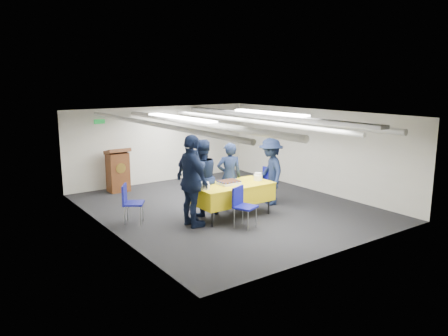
% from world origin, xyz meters
% --- Properties ---
extents(ground, '(7.00, 7.00, 0.00)m').
position_xyz_m(ground, '(0.00, 0.00, 0.00)').
color(ground, black).
rests_on(ground, ground).
extents(room_shell, '(6.00, 7.00, 2.30)m').
position_xyz_m(room_shell, '(0.09, 0.41, 1.81)').
color(room_shell, beige).
rests_on(room_shell, ground).
extents(serving_table, '(1.82, 0.93, 0.77)m').
position_xyz_m(serving_table, '(-0.34, -0.67, 0.56)').
color(serving_table, black).
rests_on(serving_table, ground).
extents(sheet_cake, '(0.48, 0.37, 0.09)m').
position_xyz_m(sheet_cake, '(-0.42, -0.64, 0.81)').
color(sheet_cake, white).
rests_on(sheet_cake, serving_table).
extents(plate_stack_left, '(0.21, 0.21, 0.16)m').
position_xyz_m(plate_stack_left, '(-1.12, -0.72, 0.84)').
color(plate_stack_left, white).
rests_on(plate_stack_left, serving_table).
extents(plate_stack_right, '(0.20, 0.20, 0.18)m').
position_xyz_m(plate_stack_right, '(0.36, -0.72, 0.85)').
color(plate_stack_right, white).
rests_on(plate_stack_right, serving_table).
extents(podium, '(0.62, 0.53, 1.25)m').
position_xyz_m(podium, '(-1.60, 3.05, 0.61)').
color(podium, brown).
rests_on(podium, ground).
extents(chair_near, '(0.54, 0.54, 0.87)m').
position_xyz_m(chair_near, '(-0.60, -1.36, 0.53)').
color(chair_near, gray).
rests_on(chair_near, ground).
extents(chair_right, '(0.47, 0.47, 0.87)m').
position_xyz_m(chair_right, '(1.16, -0.08, 0.53)').
color(chair_right, gray).
rests_on(chair_right, ground).
extents(chair_left, '(0.58, 0.58, 0.87)m').
position_xyz_m(chair_left, '(-2.46, 0.23, 0.53)').
color(chair_left, gray).
rests_on(chair_left, ground).
extents(sailor_a, '(0.71, 0.60, 1.64)m').
position_xyz_m(sailor_a, '(-0.08, -0.18, 0.82)').
color(sailor_a, black).
rests_on(sailor_a, ground).
extents(sailor_b, '(0.86, 0.67, 1.77)m').
position_xyz_m(sailor_b, '(-0.86, -0.15, 0.88)').
color(sailor_b, black).
rests_on(sailor_b, ground).
extents(sailor_c, '(0.51, 1.17, 1.98)m').
position_xyz_m(sailor_c, '(-1.44, -0.72, 0.99)').
color(sailor_c, black).
rests_on(sailor_c, ground).
extents(sailor_d, '(0.99, 1.24, 1.68)m').
position_xyz_m(sailor_d, '(1.04, -0.39, 0.84)').
color(sailor_d, black).
rests_on(sailor_d, ground).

